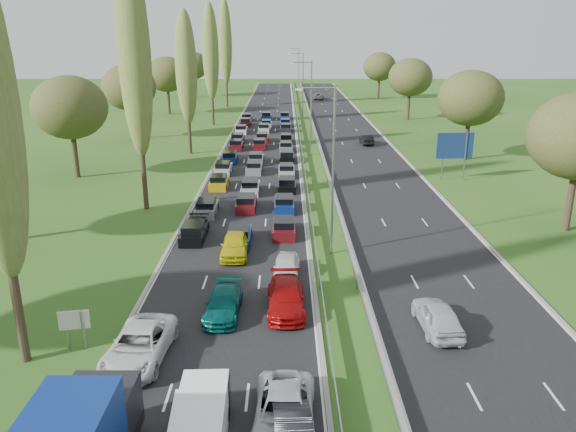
{
  "coord_description": "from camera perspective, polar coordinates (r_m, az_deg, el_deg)",
  "views": [
    {
      "loc": [
        1.2,
        5.03,
        15.21
      ],
      "look_at": [
        1.39,
        47.2,
        1.5
      ],
      "focal_mm": 35.0,
      "sensor_mm": 36.0,
      "label": 1
    }
  ],
  "objects": [
    {
      "name": "ground",
      "position": [
        76.57,
        2.24,
        6.54
      ],
      "size": [
        260.0,
        260.0,
        0.0
      ],
      "primitive_type": "plane",
      "color": "#234E18",
      "rests_on": "ground"
    },
    {
      "name": "near_carriageway",
      "position": [
        79.03,
        -2.77,
        6.89
      ],
      "size": [
        10.5,
        215.0,
        0.04
      ],
      "primitive_type": "cube",
      "color": "black",
      "rests_on": "ground"
    },
    {
      "name": "far_carriageway",
      "position": [
        79.59,
        7.06,
        6.85
      ],
      "size": [
        10.5,
        215.0,
        0.04
      ],
      "primitive_type": "cube",
      "color": "black",
      "rests_on": "ground"
    },
    {
      "name": "central_reservation",
      "position": [
        78.92,
        2.16,
        7.29
      ],
      "size": [
        2.36,
        215.0,
        0.32
      ],
      "color": "gray",
      "rests_on": "ground"
    },
    {
      "name": "lamp_columns",
      "position": [
        73.62,
        2.36,
        10.81
      ],
      "size": [
        0.18,
        140.18,
        12.0
      ],
      "color": "gray",
      "rests_on": "ground"
    },
    {
      "name": "poplar_row",
      "position": [
        64.46,
        -12.04,
        15.12
      ],
      "size": [
        2.8,
        127.8,
        22.44
      ],
      "color": "#2D2116",
      "rests_on": "ground"
    },
    {
      "name": "woodland_left",
      "position": [
        62.55,
        -22.36,
        9.77
      ],
      "size": [
        8.0,
        166.0,
        11.1
      ],
      "color": "#2D2116",
      "rests_on": "ground"
    },
    {
      "name": "woodland_right",
      "position": [
        66.15,
        20.26,
        10.39
      ],
      "size": [
        8.0,
        153.0,
        11.1
      ],
      "color": "#2D2116",
      "rests_on": "ground"
    },
    {
      "name": "traffic_queue_fill",
      "position": [
        74.16,
        -2.97,
        6.5
      ],
      "size": [
        9.02,
        69.38,
        0.8
      ],
      "color": "black",
      "rests_on": "ground"
    },
    {
      "name": "near_car_2",
      "position": [
        28.88,
        -14.89,
        -12.56
      ],
      "size": [
        3.03,
        5.88,
        1.59
      ],
      "primitive_type": "imported",
      "rotation": [
        0.0,
        0.0,
        -0.07
      ],
      "color": "silver",
      "rests_on": "near_carriageway"
    },
    {
      "name": "near_car_3",
      "position": [
        44.45,
        -9.51,
        -1.32
      ],
      "size": [
        2.05,
        4.64,
        1.32
      ],
      "primitive_type": "imported",
      "rotation": [
        0.0,
        0.0,
        -0.04
      ],
      "color": "black",
      "rests_on": "near_carriageway"
    },
    {
      "name": "near_car_7",
      "position": [
        32.27,
        -6.59,
        -8.84
      ],
      "size": [
        2.04,
        4.73,
        1.36
      ],
      "primitive_type": "imported",
      "rotation": [
        0.0,
        0.0,
        -0.03
      ],
      "color": "#054F4D",
      "rests_on": "near_carriageway"
    },
    {
      "name": "near_car_8",
      "position": [
        40.45,
        -5.41,
        -2.91
      ],
      "size": [
        1.9,
        4.72,
        1.61
      ],
      "primitive_type": "imported",
      "rotation": [
        0.0,
        0.0,
        -0.0
      ],
      "color": "#CAC00D",
      "rests_on": "near_carriageway"
    },
    {
      "name": "near_car_10",
      "position": [
        23.84,
        -0.38,
        -19.3
      ],
      "size": [
        2.64,
        5.42,
        1.48
      ],
      "primitive_type": "imported",
      "rotation": [
        0.0,
        0.0,
        -0.03
      ],
      "color": "#B8BFC2",
      "rests_on": "near_carriageway"
    },
    {
      "name": "near_car_11",
      "position": [
        32.56,
        -0.21,
        -8.28
      ],
      "size": [
        2.24,
        5.32,
        1.53
      ],
      "primitive_type": "imported",
      "rotation": [
        0.0,
        0.0,
        0.02
      ],
      "color": "#9D090A",
      "rests_on": "near_carriageway"
    },
    {
      "name": "near_car_12",
      "position": [
        36.81,
        -0.15,
        -5.18
      ],
      "size": [
        1.87,
        4.16,
        1.39
      ],
      "primitive_type": "imported",
      "rotation": [
        0.0,
        0.0,
        -0.06
      ],
      "color": "silver",
      "rests_on": "near_carriageway"
    },
    {
      "name": "far_car_0",
      "position": [
        31.56,
        14.96,
        -9.79
      ],
      "size": [
        2.09,
        4.75,
        1.59
      ],
      "primitive_type": "imported",
      "rotation": [
        0.0,
        0.0,
        3.19
      ],
      "color": "#B7BAC1",
      "rests_on": "far_carriageway"
    },
    {
      "name": "far_car_1",
      "position": [
        82.36,
        7.98,
        7.71
      ],
      "size": [
        1.71,
        4.38,
        1.42
      ],
      "primitive_type": "imported",
      "rotation": [
        0.0,
        0.0,
        3.19
      ],
      "color": "black",
      "rests_on": "far_carriageway"
    },
    {
      "name": "far_car_2",
      "position": [
        139.95,
        3.12,
        12.06
      ],
      "size": [
        2.91,
        5.52,
        1.48
      ],
      "primitive_type": "imported",
      "rotation": [
        0.0,
        0.0,
        3.05
      ],
      "color": "slate",
      "rests_on": "far_carriageway"
    },
    {
      "name": "white_van_front",
      "position": [
        23.25,
        -8.74,
        -19.95
      ],
      "size": [
        1.87,
        4.77,
        1.92
      ],
      "rotation": [
        0.0,
        0.0,
        0.03
      ],
      "color": "white",
      "rests_on": "near_carriageway"
    },
    {
      "name": "info_sign",
      "position": [
        30.54,
        -20.87,
        -10.22
      ],
      "size": [
        1.49,
        0.37,
        2.1
      ],
      "color": "gray",
      "rests_on": "ground"
    },
    {
      "name": "direction_sign",
      "position": [
        63.24,
        16.59,
        6.66
      ],
      "size": [
        4.0,
        0.36,
        5.2
      ],
      "color": "gray",
      "rests_on": "ground"
    }
  ]
}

